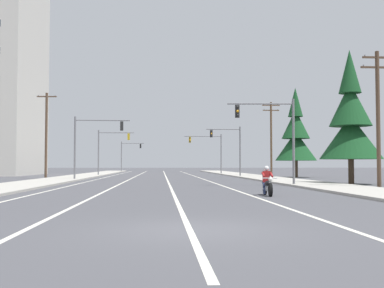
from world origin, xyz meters
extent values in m
plane|color=#47474C|center=(0.00, 0.00, 0.00)|extent=(400.00, 400.00, 0.00)
cube|color=beige|center=(-0.04, 45.00, 0.00)|extent=(0.16, 100.00, 0.01)
cube|color=beige|center=(-3.85, 45.00, 0.00)|extent=(0.16, 100.00, 0.01)
cube|color=beige|center=(3.71, 45.00, 0.00)|extent=(0.16, 100.00, 0.01)
cube|color=beige|center=(-7.16, 45.00, 0.00)|extent=(0.16, 100.00, 0.01)
cube|color=#ADA89E|center=(10.48, 40.00, 0.07)|extent=(4.40, 110.00, 0.14)
cube|color=#ADA89E|center=(-10.48, 40.00, 0.07)|extent=(4.40, 110.00, 0.14)
cylinder|color=black|center=(4.47, 10.85, 0.32)|extent=(0.16, 0.65, 0.64)
cylinder|color=black|center=(4.56, 12.39, 0.32)|extent=(0.16, 0.65, 0.64)
cylinder|color=silver|center=(4.48, 10.95, 0.64)|extent=(0.09, 0.33, 0.68)
sphere|color=white|center=(4.47, 10.80, 0.82)|extent=(0.20, 0.20, 0.20)
cylinder|color=silver|center=(4.48, 11.00, 0.87)|extent=(0.70, 0.08, 0.04)
ellipsoid|color=black|center=(4.51, 11.50, 0.60)|extent=(0.35, 0.58, 0.28)
cube|color=silver|center=(4.52, 11.62, 0.37)|extent=(0.26, 0.45, 0.24)
cube|color=black|center=(4.53, 11.94, 0.54)|extent=(0.31, 0.54, 0.12)
cube|color=black|center=(4.56, 12.34, 0.62)|extent=(0.22, 0.37, 0.08)
cylinder|color=silver|center=(4.40, 12.03, 0.30)|extent=(0.11, 0.55, 0.08)
cube|color=maroon|center=(4.53, 11.90, 0.92)|extent=(0.37, 0.26, 0.56)
sphere|color=silver|center=(4.53, 11.88, 1.33)|extent=(0.26, 0.26, 0.26)
cylinder|color=navy|center=(4.66, 11.75, 0.54)|extent=(0.16, 0.45, 0.30)
cylinder|color=navy|center=(4.67, 11.57, 0.24)|extent=(0.12, 0.16, 0.35)
cylinder|color=maroon|center=(4.72, 11.63, 1.02)|extent=(0.13, 0.53, 0.27)
cylinder|color=navy|center=(4.38, 11.77, 0.54)|extent=(0.16, 0.45, 0.30)
cylinder|color=navy|center=(4.35, 11.59, 0.24)|extent=(0.12, 0.16, 0.35)
cylinder|color=maroon|center=(4.32, 11.65, 1.02)|extent=(0.13, 0.53, 0.27)
cylinder|color=slate|center=(8.72, 21.54, 3.10)|extent=(0.18, 0.18, 6.20)
cylinder|color=slate|center=(6.37, 21.67, 5.85)|extent=(4.71, 0.38, 0.11)
cube|color=black|center=(4.73, 21.77, 5.30)|extent=(0.31, 0.26, 0.90)
sphere|color=black|center=(4.72, 21.61, 5.60)|extent=(0.18, 0.18, 0.18)
sphere|color=orange|center=(4.72, 21.61, 5.30)|extent=(0.18, 0.18, 0.18)
sphere|color=black|center=(4.72, 21.61, 5.00)|extent=(0.18, 0.18, 0.18)
cylinder|color=slate|center=(-9.04, 34.96, 3.10)|extent=(0.18, 0.18, 6.20)
cylinder|color=slate|center=(-6.39, 35.00, 5.85)|extent=(5.31, 0.20, 0.11)
cube|color=black|center=(-4.54, 35.03, 5.30)|extent=(0.30, 0.24, 0.90)
sphere|color=black|center=(-4.54, 35.18, 5.60)|extent=(0.18, 0.18, 0.18)
sphere|color=orange|center=(-4.54, 35.18, 5.30)|extent=(0.18, 0.18, 0.18)
sphere|color=black|center=(-4.54, 35.18, 5.00)|extent=(0.18, 0.18, 0.18)
cylinder|color=slate|center=(9.08, 45.85, 3.10)|extent=(0.18, 0.18, 6.20)
cylinder|color=slate|center=(6.97, 45.79, 5.85)|extent=(4.22, 0.25, 0.11)
cube|color=black|center=(5.49, 45.74, 5.30)|extent=(0.31, 0.25, 0.90)
sphere|color=black|center=(5.50, 45.58, 5.60)|extent=(0.18, 0.18, 0.18)
sphere|color=orange|center=(5.50, 45.58, 5.30)|extent=(0.18, 0.18, 0.18)
sphere|color=black|center=(5.50, 45.58, 5.00)|extent=(0.18, 0.18, 0.18)
cylinder|color=slate|center=(-9.13, 52.90, 3.10)|extent=(0.18, 0.18, 6.20)
cylinder|color=slate|center=(-6.74, 52.85, 5.85)|extent=(4.78, 0.20, 0.11)
cube|color=#B79319|center=(-5.07, 52.82, 5.30)|extent=(0.30, 0.25, 0.90)
sphere|color=black|center=(-5.06, 52.98, 5.60)|extent=(0.18, 0.18, 0.18)
sphere|color=orange|center=(-5.06, 52.98, 5.30)|extent=(0.18, 0.18, 0.18)
sphere|color=black|center=(-5.06, 52.98, 5.00)|extent=(0.18, 0.18, 0.18)
cylinder|color=slate|center=(8.62, 60.35, 3.10)|extent=(0.18, 0.18, 6.20)
cylinder|color=slate|center=(5.77, 60.21, 5.85)|extent=(5.71, 0.38, 0.11)
cube|color=#B79319|center=(3.77, 60.11, 5.30)|extent=(0.31, 0.25, 0.90)
sphere|color=black|center=(3.78, 59.96, 5.60)|extent=(0.18, 0.18, 0.18)
sphere|color=orange|center=(3.78, 59.96, 5.30)|extent=(0.18, 0.18, 0.18)
sphere|color=black|center=(3.78, 59.96, 5.00)|extent=(0.18, 0.18, 0.18)
cylinder|color=slate|center=(-8.70, 84.96, 3.10)|extent=(0.18, 0.18, 6.20)
cylinder|color=slate|center=(-6.41, 84.87, 5.85)|extent=(4.58, 0.29, 0.11)
cube|color=black|center=(-4.81, 84.80, 5.30)|extent=(0.31, 0.25, 0.90)
sphere|color=black|center=(-4.81, 84.96, 5.60)|extent=(0.18, 0.18, 0.18)
sphere|color=orange|center=(-4.81, 84.96, 5.30)|extent=(0.18, 0.18, 0.18)
sphere|color=black|center=(-4.81, 84.96, 5.00)|extent=(0.18, 0.18, 0.18)
cylinder|color=#4C3828|center=(13.29, 18.09, 4.43)|extent=(0.26, 0.26, 8.87)
cube|color=#4C3828|center=(13.29, 18.09, 8.47)|extent=(1.93, 0.12, 0.12)
cylinder|color=slate|center=(12.47, 18.09, 8.57)|extent=(0.08, 0.08, 0.12)
cube|color=#4C3828|center=(13.29, 18.09, 7.82)|extent=(2.18, 0.12, 0.12)
cylinder|color=slate|center=(12.37, 18.09, 7.92)|extent=(0.08, 0.08, 0.12)
cylinder|color=#4C3828|center=(-12.99, 39.90, 4.62)|extent=(0.26, 0.26, 9.24)
cube|color=#4C3828|center=(-12.99, 39.90, 8.84)|extent=(2.11, 0.12, 0.12)
cylinder|color=slate|center=(-13.88, 39.90, 8.94)|extent=(0.08, 0.08, 0.12)
cylinder|color=slate|center=(-12.11, 39.90, 8.94)|extent=(0.08, 0.08, 0.12)
cylinder|color=brown|center=(13.42, 47.66, 4.76)|extent=(0.26, 0.26, 9.51)
cube|color=brown|center=(13.42, 47.66, 9.11)|extent=(2.28, 0.12, 0.12)
cylinder|color=slate|center=(12.46, 47.66, 9.21)|extent=(0.08, 0.08, 0.12)
cylinder|color=slate|center=(14.37, 47.66, 9.21)|extent=(0.08, 0.08, 0.12)
cube|color=brown|center=(13.42, 47.66, 8.46)|extent=(2.11, 0.12, 0.12)
cylinder|color=slate|center=(12.53, 47.66, 8.56)|extent=(0.08, 0.08, 0.12)
cylinder|color=slate|center=(14.30, 47.66, 8.56)|extent=(0.08, 0.08, 0.12)
cylinder|color=#423023|center=(13.84, 23.78, 0.97)|extent=(0.43, 0.43, 1.93)
cone|color=#14421E|center=(13.84, 23.78, 3.63)|extent=(4.72, 4.72, 3.39)
cone|color=#14421E|center=(13.84, 23.78, 6.17)|extent=(3.21, 3.21, 3.39)
cone|color=#14421E|center=(13.84, 23.78, 8.71)|extent=(1.70, 1.70, 3.39)
cylinder|color=#4C3828|center=(15.22, 42.96, 0.99)|extent=(0.44, 0.44, 1.98)
cone|color=#14421E|center=(15.22, 42.96, 3.71)|extent=(4.83, 4.83, 3.47)
cone|color=#14421E|center=(15.22, 42.96, 6.31)|extent=(3.29, 3.29, 3.47)
cone|color=#14421E|center=(15.22, 42.96, 8.91)|extent=(1.74, 1.74, 3.47)
camera|label=1|loc=(-0.72, -10.90, 1.52)|focal=43.53mm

